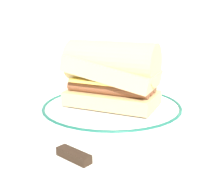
% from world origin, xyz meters
% --- Properties ---
extents(ground_plane, '(1.50, 1.50, 0.00)m').
position_xyz_m(ground_plane, '(0.00, 0.00, 0.00)').
color(ground_plane, white).
extents(plate, '(0.29, 0.29, 0.01)m').
position_xyz_m(plate, '(0.02, 0.01, 0.01)').
color(plate, white).
rests_on(plate, ground_plane).
extents(sausage_sandwich, '(0.19, 0.13, 0.12)m').
position_xyz_m(sausage_sandwich, '(0.02, 0.01, 0.08)').
color(sausage_sandwich, tan).
rests_on(sausage_sandwich, plate).
extents(drinking_glass, '(0.06, 0.06, 0.11)m').
position_xyz_m(drinking_glass, '(-0.21, 0.12, 0.05)').
color(drinking_glass, silver).
rests_on(drinking_glass, ground_plane).
extents(salt_shaker, '(0.03, 0.03, 0.07)m').
position_xyz_m(salt_shaker, '(0.20, 0.21, 0.04)').
color(salt_shaker, white).
rests_on(salt_shaker, ground_plane).
extents(butter_knife, '(0.13, 0.09, 0.01)m').
position_xyz_m(butter_knife, '(-0.03, -0.17, 0.00)').
color(butter_knife, silver).
rests_on(butter_knife, ground_plane).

